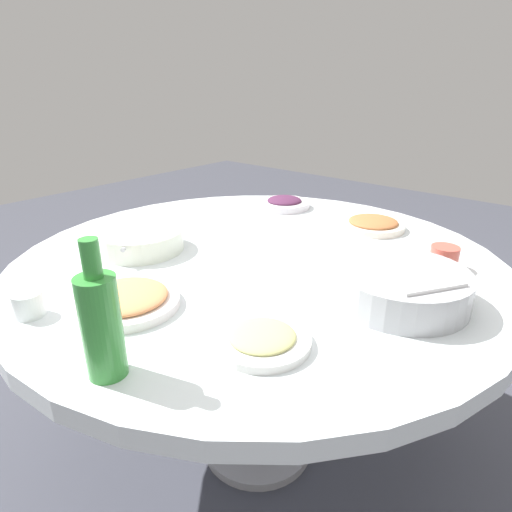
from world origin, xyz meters
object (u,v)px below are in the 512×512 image
tea_cup_far (28,304)px  dish_tofu_braise (373,224)px  dish_noodles (262,339)px  soup_bowl (140,241)px  tea_cup_near (444,257)px  round_dining_table (258,283)px  green_bottle (101,323)px  rice_bowl (402,285)px  dish_shrimp (126,299)px  dish_eggplant (284,203)px

tea_cup_far → dish_tofu_braise: bearing=163.5°
dish_noodles → soup_bowl: bearing=-104.1°
tea_cup_near → tea_cup_far: size_ratio=1.17×
round_dining_table → tea_cup_near: size_ratio=18.67×
round_dining_table → green_bottle: 0.63m
soup_bowl → green_bottle: green_bottle is taller
rice_bowl → dish_tofu_braise: rice_bowl is taller
dish_shrimp → dish_eggplant: bearing=-166.4°
dish_eggplant → tea_cup_near: 0.71m
round_dining_table → dish_shrimp: 0.44m
soup_bowl → dish_tofu_braise: bearing=144.9°
dish_eggplant → dish_noodles: dish_eggplant is taller
round_dining_table → dish_noodles: (0.34, 0.29, 0.10)m
rice_bowl → soup_bowl: (0.19, -0.73, -0.01)m
round_dining_table → green_bottle: bearing=14.2°
dish_noodles → tea_cup_far: (0.24, -0.46, 0.01)m
rice_bowl → tea_cup_near: size_ratio=4.07×
soup_bowl → dish_eggplant: bearing=175.1°
soup_bowl → tea_cup_far: size_ratio=4.00×
rice_bowl → green_bottle: (0.58, -0.28, 0.06)m
green_bottle → tea_cup_far: (-0.00, -0.31, -0.07)m
soup_bowl → dish_shrimp: soup_bowl is taller
rice_bowl → dish_shrimp: (0.42, -0.46, -0.02)m
round_dining_table → dish_noodles: size_ratio=7.27×
dish_eggplant → soup_bowl: bearing=-4.9°
dish_tofu_braise → dish_eggplant: bearing=-92.0°
rice_bowl → dish_noodles: rice_bowl is taller
dish_eggplant → tea_cup_near: (0.19, 0.68, 0.01)m
rice_bowl → tea_cup_far: (0.58, -0.59, -0.01)m
rice_bowl → green_bottle: green_bottle is taller
dish_noodles → tea_cup_near: (-0.60, 0.14, 0.02)m
dish_tofu_braise → dish_shrimp: dish_shrimp is taller
round_dining_table → dish_noodles: 0.46m
dish_noodles → green_bottle: 0.30m
rice_bowl → dish_tofu_braise: bearing=-146.9°
dish_noodles → dish_tofu_braise: (-0.78, -0.15, 0.00)m
tea_cup_far → dish_eggplant: bearing=-175.3°
green_bottle → tea_cup_near: bearing=160.9°
dish_shrimp → tea_cup_near: tea_cup_near is taller
dish_eggplant → tea_cup_near: tea_cup_near is taller
rice_bowl → dish_shrimp: bearing=-47.3°
soup_bowl → dish_tofu_braise: soup_bowl is taller
green_bottle → dish_noodles: bearing=148.4°
tea_cup_near → round_dining_table: bearing=-59.3°
round_dining_table → dish_eggplant: bearing=-151.6°
dish_tofu_braise → dish_shrimp: (0.86, -0.18, 0.00)m
green_bottle → rice_bowl: bearing=154.3°
rice_bowl → dish_noodles: 0.37m
dish_eggplant → dish_tofu_braise: (0.01, 0.39, -0.00)m
dish_noodles → dish_tofu_braise: dish_tofu_braise is taller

